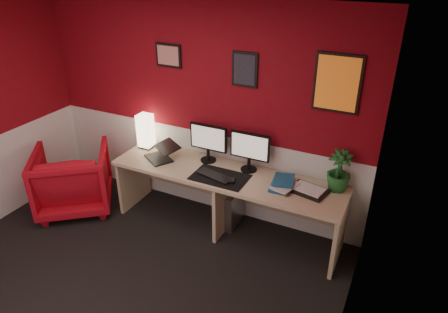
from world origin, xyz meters
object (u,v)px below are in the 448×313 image
(monitor_left, at_px, (208,138))
(zen_tray, at_px, (308,191))
(shoji_lamp, at_px, (146,132))
(laptop, at_px, (158,150))
(pc_tower, at_px, (231,206))
(armchair, at_px, (73,179))
(monitor_right, at_px, (249,146))
(potted_plant, at_px, (339,171))
(desk, at_px, (226,202))

(monitor_left, distance_m, zen_tray, 1.26)
(shoji_lamp, distance_m, laptop, 0.39)
(laptop, xyz_separation_m, pc_tower, (0.85, 0.18, -0.61))
(armchair, bearing_deg, zen_tray, 151.37)
(monitor_right, relative_size, armchair, 0.67)
(monitor_right, xyz_separation_m, potted_plant, (0.96, 0.02, -0.08))
(potted_plant, bearing_deg, laptop, -173.25)
(desk, bearing_deg, potted_plant, 10.21)
(monitor_left, bearing_deg, desk, -31.04)
(zen_tray, relative_size, armchair, 0.40)
(zen_tray, bearing_deg, laptop, -177.91)
(laptop, height_order, monitor_left, monitor_left)
(monitor_left, relative_size, pc_tower, 1.29)
(shoji_lamp, relative_size, pc_tower, 0.89)
(monitor_right, height_order, pc_tower, monitor_right)
(laptop, relative_size, armchair, 0.38)
(shoji_lamp, xyz_separation_m, potted_plant, (2.30, 0.03, 0.01))
(monitor_right, bearing_deg, monitor_left, 179.88)
(laptop, relative_size, zen_tray, 0.94)
(laptop, height_order, pc_tower, laptop)
(armchair, bearing_deg, pc_tower, 158.76)
(monitor_right, distance_m, potted_plant, 0.96)
(shoji_lamp, bearing_deg, pc_tower, -1.55)
(monitor_left, bearing_deg, zen_tray, -7.24)
(monitor_left, bearing_deg, laptop, -157.73)
(laptop, xyz_separation_m, armchair, (-1.03, -0.38, -0.45))
(armchair, bearing_deg, desk, 154.58)
(zen_tray, distance_m, potted_plant, 0.36)
(desk, bearing_deg, monitor_left, 148.96)
(monitor_right, xyz_separation_m, pc_tower, (-0.19, -0.04, -0.80))
(armchair, bearing_deg, monitor_left, 163.23)
(desk, relative_size, laptop, 7.88)
(laptop, bearing_deg, monitor_right, 44.14)
(desk, xyz_separation_m, armchair, (-1.87, -0.41, 0.03))
(laptop, distance_m, monitor_right, 1.07)
(shoji_lamp, bearing_deg, potted_plant, 0.70)
(shoji_lamp, height_order, zen_tray, shoji_lamp)
(pc_tower, bearing_deg, armchair, -164.57)
(pc_tower, bearing_deg, monitor_right, 11.46)
(potted_plant, distance_m, pc_tower, 1.35)
(pc_tower, bearing_deg, potted_plant, 2.01)
(desk, height_order, monitor_left, monitor_left)
(laptop, bearing_deg, pc_tower, 44.01)
(desk, relative_size, armchair, 3.00)
(desk, bearing_deg, laptop, -178.01)
(monitor_left, relative_size, potted_plant, 1.35)
(shoji_lamp, height_order, laptop, shoji_lamp)
(desk, height_order, monitor_right, monitor_right)
(laptop, xyz_separation_m, monitor_left, (0.53, 0.22, 0.18))
(monitor_left, xyz_separation_m, zen_tray, (1.22, -0.15, -0.28))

